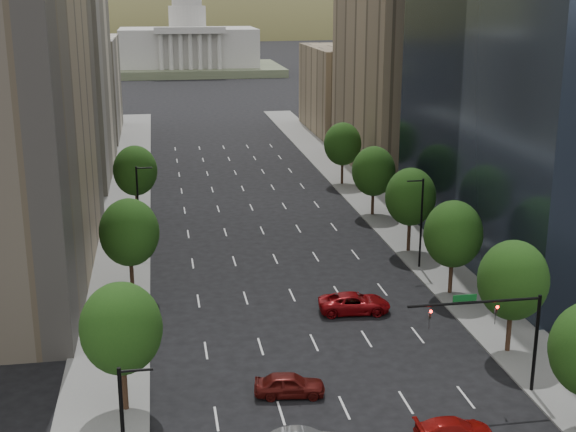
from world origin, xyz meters
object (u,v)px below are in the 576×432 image
car_red_far (354,303)px  traffic_signal (503,324)px  capitol (188,47)px  car_maroon (290,385)px  car_red_near (454,430)px

car_red_far → traffic_signal: bearing=-154.1°
traffic_signal → capitol: bearing=92.7°
traffic_signal → car_red_far: traffic_signal is taller
car_maroon → traffic_signal: bearing=-91.5°
capitol → car_red_near: bearing=-88.6°
traffic_signal → car_red_near: traffic_signal is taller
capitol → traffic_signal: bearing=-87.3°
capitol → car_maroon: 217.68m
car_red_near → car_maroon: 11.30m
car_red_near → capitol: bearing=2.8°
capitol → car_red_near: (5.60, -224.55, -7.88)m
car_red_near → car_maroon: car_maroon is taller
traffic_signal → car_red_near: size_ratio=1.90×
capitol → car_red_near: size_ratio=12.48×
traffic_signal → car_red_near: (-4.93, -4.84, -4.48)m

